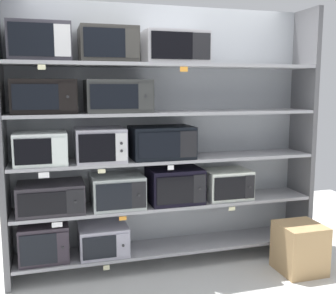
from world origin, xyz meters
TOP-DOWN VIEW (x-y plane):
  - back_panel at (0.00, 0.22)m, footprint 3.04×0.04m
  - upright_left at (-1.45, 0.00)m, footprint 0.05×0.41m
  - upright_right at (1.45, 0.00)m, footprint 0.05×0.41m
  - shelf_0 at (0.00, 0.00)m, footprint 2.84×0.41m
  - microwave_0 at (-1.15, -0.00)m, footprint 0.42×0.37m
  - microwave_1 at (-0.63, -0.00)m, footprint 0.44×0.41m
  - price_tag_0 at (-0.63, -0.21)m, footprint 0.06×0.00m
  - shelf_1 at (0.00, 0.00)m, footprint 2.84×0.41m
  - microwave_2 at (-1.08, -0.00)m, footprint 0.57×0.41m
  - microwave_3 at (-0.49, -0.00)m, footprint 0.47×0.42m
  - microwave_4 at (0.06, -0.00)m, footprint 0.50×0.42m
  - microwave_5 at (0.60, -0.00)m, footprint 0.44×0.38m
  - price_tag_1 at (-1.03, -0.21)m, footprint 0.09×0.00m
  - price_tag_2 at (-0.47, -0.21)m, footprint 0.07×0.00m
  - price_tag_3 at (0.57, -0.21)m, footprint 0.07×0.00m
  - shelf_2 at (0.00, 0.00)m, footprint 2.84×0.41m
  - microwave_6 at (-1.14, -0.00)m, footprint 0.44×0.40m
  - microwave_7 at (-0.64, -0.00)m, footprint 0.43×0.43m
  - microwave_8 at (-0.06, -0.00)m, footprint 0.57×0.40m
  - price_tag_4 at (-1.12, -0.21)m, footprint 0.09×0.00m
  - price_tag_5 at (-0.65, -0.21)m, footprint 0.06×0.00m
  - price_tag_6 at (-0.03, -0.21)m, footprint 0.06×0.00m
  - shelf_3 at (0.00, 0.00)m, footprint 2.84×0.41m
  - microwave_9 at (-1.09, -0.00)m, footprint 0.53×0.38m
  - microwave_10 at (-0.47, -0.00)m, footprint 0.57×0.42m
  - shelf_4 at (0.00, 0.00)m, footprint 2.84×0.41m
  - microwave_11 at (-1.11, -0.00)m, footprint 0.50×0.39m
  - microwave_12 at (-0.54, -0.00)m, footprint 0.49×0.40m
  - microwave_13 at (0.06, -0.00)m, footprint 0.57×0.41m
  - price_tag_7 at (-1.10, -0.21)m, footprint 0.06×0.00m
  - price_tag_8 at (0.08, -0.21)m, footprint 0.07×0.00m
  - shipping_carton at (1.12, -0.52)m, footprint 0.39×0.39m

SIDE VIEW (x-z plane):
  - price_tag_0 at x=-0.63m, z-range 0.10..0.14m
  - shelf_0 at x=0.00m, z-range 0.15..0.18m
  - shipping_carton at x=1.12m, z-range 0.00..0.45m
  - microwave_1 at x=-0.63m, z-range 0.18..0.44m
  - microwave_0 at x=-1.15m, z-range 0.18..0.51m
  - price_tag_1 at x=-1.03m, z-range 0.54..0.58m
  - price_tag_3 at x=0.57m, z-range 0.54..0.58m
  - price_tag_2 at x=-0.47m, z-range 0.54..0.58m
  - shelf_1 at x=0.00m, z-range 0.58..0.61m
  - microwave_2 at x=-1.08m, z-range 0.61..0.87m
  - microwave_5 at x=0.60m, z-range 0.61..0.90m
  - microwave_3 at x=-0.49m, z-range 0.61..0.91m
  - microwave_4 at x=0.06m, z-range 0.61..0.94m
  - price_tag_4 at x=-1.12m, z-range 0.97..1.01m
  - price_tag_6 at x=-0.03m, z-range 0.97..1.01m
  - price_tag_5 at x=-0.65m, z-range 0.98..1.01m
  - shelf_2 at x=0.00m, z-range 1.02..1.05m
  - microwave_6 at x=-1.14m, z-range 1.05..1.32m
  - microwave_8 at x=-0.06m, z-range 1.05..1.34m
  - microwave_7 at x=-0.64m, z-range 1.05..1.35m
  - back_panel at x=0.00m, z-range 0.00..2.47m
  - upright_left at x=-1.45m, z-range 0.00..2.47m
  - upright_right at x=1.45m, z-range 0.00..2.47m
  - shelf_3 at x=0.00m, z-range 1.45..1.48m
  - microwave_10 at x=-0.47m, z-range 1.48..1.77m
  - microwave_9 at x=-1.09m, z-range 1.48..1.77m
  - price_tag_8 at x=0.08m, z-range 1.84..1.88m
  - price_tag_7 at x=-1.10m, z-range 1.84..1.88m
  - shelf_4 at x=0.00m, z-range 1.89..1.92m
  - microwave_13 at x=0.06m, z-range 1.92..2.20m
  - microwave_12 at x=-0.54m, z-range 1.92..2.22m
  - microwave_11 at x=-1.11m, z-range 1.92..2.23m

